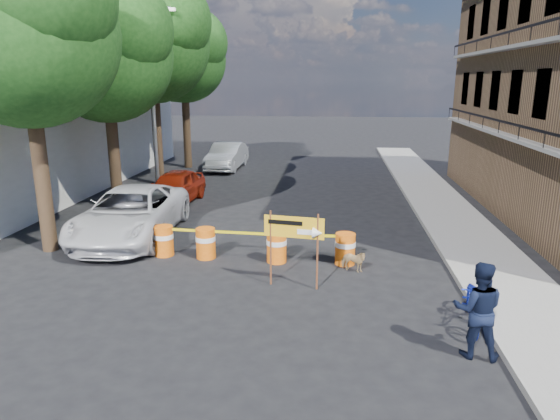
% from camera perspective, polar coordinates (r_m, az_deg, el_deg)
% --- Properties ---
extents(ground, '(120.00, 120.00, 0.00)m').
position_cam_1_polar(ground, '(12.85, -2.25, -8.58)').
color(ground, black).
rests_on(ground, ground).
extents(sidewalk_east, '(2.40, 40.00, 0.15)m').
position_cam_1_polar(sidewalk_east, '(18.90, 19.47, -1.50)').
color(sidewalk_east, gray).
rests_on(sidewalk_east, ground).
extents(white_building, '(8.00, 22.00, 6.00)m').
position_cam_1_polar(white_building, '(26.30, -28.39, 8.43)').
color(white_building, silver).
rests_on(white_building, ground).
extents(tree_near, '(5.46, 5.20, 9.15)m').
position_cam_1_polar(tree_near, '(16.14, -27.01, 17.75)').
color(tree_near, '#332316').
rests_on(tree_near, ground).
extents(tree_mid_a, '(5.25, 5.00, 8.68)m').
position_cam_1_polar(tree_mid_a, '(20.54, -19.15, 16.52)').
color(tree_mid_a, '#332316').
rests_on(tree_mid_a, ground).
extents(tree_mid_b, '(5.67, 5.40, 9.62)m').
position_cam_1_polar(tree_mid_b, '(25.20, -14.31, 18.00)').
color(tree_mid_b, '#332316').
rests_on(tree_mid_b, ground).
extents(tree_far, '(5.04, 4.80, 8.84)m').
position_cam_1_polar(tree_far, '(29.93, -10.86, 16.63)').
color(tree_far, '#332316').
rests_on(tree_far, ground).
extents(streetlamp, '(1.25, 0.18, 8.00)m').
position_cam_1_polar(streetlamp, '(22.54, -14.20, 12.49)').
color(streetlamp, gray).
rests_on(streetlamp, ground).
extents(barrel_far_left, '(0.58, 0.58, 0.90)m').
position_cam_1_polar(barrel_far_left, '(15.17, -13.14, -3.37)').
color(barrel_far_left, '#EC5A0D').
rests_on(barrel_far_left, ground).
extents(barrel_mid_left, '(0.58, 0.58, 0.90)m').
position_cam_1_polar(barrel_mid_left, '(14.72, -8.49, -3.70)').
color(barrel_mid_left, '#EC5A0D').
rests_on(barrel_mid_left, ground).
extents(barrel_mid_right, '(0.58, 0.58, 0.90)m').
position_cam_1_polar(barrel_mid_right, '(14.24, -0.39, -4.16)').
color(barrel_mid_right, '#EC5A0D').
rests_on(barrel_mid_right, ground).
extents(barrel_far_right, '(0.58, 0.58, 0.90)m').
position_cam_1_polar(barrel_far_right, '(14.20, 7.46, -4.35)').
color(barrel_far_right, '#EC5A0D').
rests_on(barrel_far_right, ground).
extents(detour_sign, '(1.50, 0.40, 1.95)m').
position_cam_1_polar(detour_sign, '(12.21, 2.53, -2.68)').
color(detour_sign, '#592D19').
rests_on(detour_sign, ground).
extents(pedestrian, '(1.02, 0.85, 1.88)m').
position_cam_1_polar(pedestrian, '(10.11, 21.68, -10.55)').
color(pedestrian, black).
rests_on(pedestrian, ground).
extents(bicycle, '(0.82, 1.11, 1.94)m').
position_cam_1_polar(bicycle, '(11.29, 21.52, -7.70)').
color(bicycle, '#1628B6').
rests_on(bicycle, ground).
extents(dog, '(0.79, 0.58, 0.61)m').
position_cam_1_polar(dog, '(13.75, 8.35, -5.77)').
color(dog, tan).
rests_on(dog, ground).
extents(suv_white, '(2.95, 5.97, 1.63)m').
position_cam_1_polar(suv_white, '(17.07, -16.69, -0.40)').
color(suv_white, silver).
rests_on(suv_white, ground).
extents(sedan_red, '(1.91, 4.19, 1.40)m').
position_cam_1_polar(sedan_red, '(21.35, -11.93, 2.55)').
color(sedan_red, maroon).
rests_on(sedan_red, ground).
extents(sedan_silver, '(1.80, 4.69, 1.52)m').
position_cam_1_polar(sedan_silver, '(29.30, -6.07, 6.15)').
color(sedan_silver, silver).
rests_on(sedan_silver, ground).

